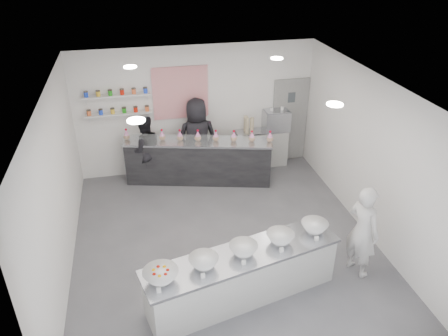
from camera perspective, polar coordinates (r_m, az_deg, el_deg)
The scene contains 26 objects.
floor at distance 8.37m, azimuth 0.02°, elevation -9.49°, with size 6.00×6.00×0.00m, color #515156.
ceiling at distance 6.93m, azimuth 0.02°, elevation 10.42°, with size 6.00×6.00×0.00m, color white.
back_wall at distance 10.21m, azimuth -3.63°, elevation 7.56°, with size 5.50×5.50×0.00m, color white.
left_wall at distance 7.52m, azimuth -20.93°, elevation -2.64°, with size 6.00×6.00×0.00m, color white.
right_wall at distance 8.49m, azimuth 18.47°, elevation 1.49°, with size 6.00×6.00×0.00m, color white.
back_door at distance 10.91m, azimuth 8.55°, elevation 6.17°, with size 0.88×0.04×2.10m, color gray.
pattern_panel at distance 9.99m, azimuth -5.70°, elevation 9.74°, with size 1.25×0.03×1.20m, color #E3384A.
jar_shelf_lower at distance 9.99m, azimuth -13.58°, elevation 6.93°, with size 1.45×0.22×0.04m, color silver.
jar_shelf_upper at distance 9.85m, azimuth -13.86°, elevation 9.19°, with size 1.45×0.22×0.04m, color silver.
preserve_jars at distance 9.87m, azimuth -13.77°, elevation 8.39°, with size 1.45×0.10×0.56m, color orange, non-canonical shape.
downlight_0 at distance 5.85m, azimuth -11.41°, elevation 6.11°, with size 0.24×0.24×0.02m, color white.
downlight_1 at distance 6.49m, azimuth 14.27°, elevation 8.06°, with size 0.24×0.24×0.02m, color white.
downlight_2 at distance 8.32m, azimuth -12.16°, elevation 12.79°, with size 0.24×0.24×0.02m, color white.
downlight_3 at distance 8.78m, azimuth 6.92°, elevation 14.04°, with size 0.24×0.24×0.02m, color white.
prep_counter at distance 7.01m, azimuth 2.46°, elevation -13.89°, with size 3.14×0.71×0.86m, color #A5A6A2.
back_bar at distance 10.01m, azimuth -3.33°, elevation 0.91°, with size 3.31×0.61×1.03m, color black.
sneeze_guard at distance 9.46m, azimuth -3.60°, elevation 3.59°, with size 3.27×0.01×0.28m, color white.
espresso_ledge at distance 10.75m, azimuth 4.91°, elevation 2.64°, with size 1.26×0.40×0.94m, color #A5A6A2.
espresso_machine at distance 10.57m, azimuth 6.84°, elevation 6.22°, with size 0.61×0.42×0.47m, color #93969E.
cup_stacks at distance 10.39m, azimuth 3.26°, elevation 5.72°, with size 0.24×0.24×0.38m, color #C4AB8B, non-canonical shape.
prep_bowls at distance 6.67m, azimuth 2.56°, elevation -10.62°, with size 3.04×0.54×0.18m, color white, non-canonical shape.
label_cards at distance 6.30m, azimuth 2.66°, elevation -14.12°, with size 2.66×0.04×0.07m, color white, non-canonical shape.
cookie_bags at distance 9.73m, azimuth -3.44°, elevation 4.27°, with size 3.35×0.15×0.27m, color #FF87D4, non-canonical shape.
woman_prep at distance 7.57m, azimuth 17.66°, elevation -7.86°, with size 0.61×0.40×1.66m, color silver.
staff_left at distance 10.01m, azimuth -10.26°, elevation 2.35°, with size 0.78×0.61×1.61m, color black.
staff_right at distance 10.04m, azimuth -3.51°, elevation 3.83°, with size 0.94×0.61×1.92m, color black.
Camera 1 is at (-1.41, -6.42, 5.17)m, focal length 35.00 mm.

